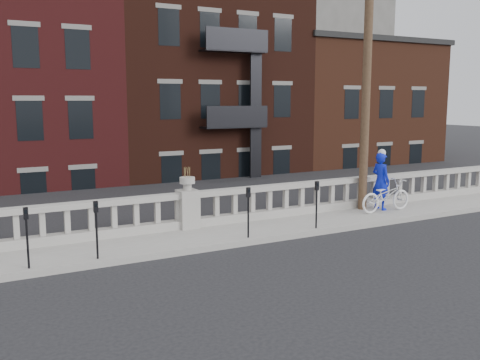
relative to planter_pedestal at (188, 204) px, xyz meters
name	(u,v)px	position (x,y,z in m)	size (l,w,h in m)	color
ground	(257,271)	(0.00, -3.95, -0.83)	(120.00, 120.00, 0.00)	black
sidewalk	(202,238)	(0.00, -0.95, -0.76)	(32.00, 2.20, 0.15)	gray
balustrade	(188,211)	(0.00, 0.00, -0.19)	(28.00, 0.34, 1.03)	gray
planter_pedestal	(188,204)	(0.00, 0.00, 0.00)	(0.55, 0.55, 1.76)	gray
lower_level	(71,119)	(0.56, 19.09, 1.80)	(80.00, 44.00, 20.80)	#605E59
utility_pole	(367,55)	(6.20, -0.35, 4.41)	(1.60, 0.28, 10.00)	#422D1E
parking_meter_a	(27,231)	(-4.52, -1.80, 0.17)	(0.10, 0.09, 1.36)	black
parking_meter_b	(96,223)	(-3.02, -1.80, 0.17)	(0.10, 0.09, 1.36)	black
parking_meter_c	(248,207)	(0.98, -1.80, 0.17)	(0.10, 0.09, 1.36)	black
parking_meter_d	(317,199)	(3.22, -1.80, 0.17)	(0.10, 0.09, 1.36)	black
bicycle	(386,196)	(6.60, -1.02, -0.16)	(0.70, 2.00, 1.05)	silver
cyclist	(381,181)	(6.68, -0.68, 0.28)	(0.70, 0.46, 1.92)	#0D1CC3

